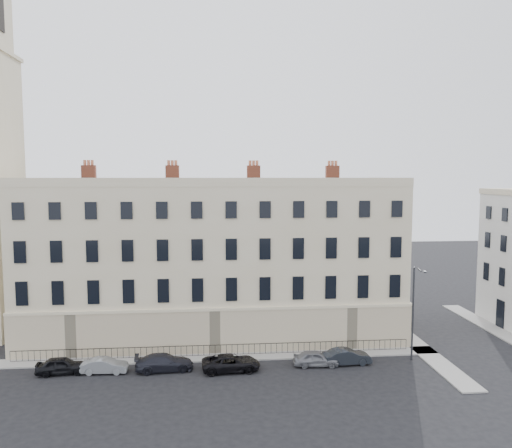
# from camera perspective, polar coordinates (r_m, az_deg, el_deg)

# --- Properties ---
(ground) EXTENTS (160.00, 160.00, 0.00)m
(ground) POSITION_cam_1_polar(r_m,az_deg,el_deg) (41.38, 4.11, -17.17)
(ground) COLOR black
(ground) RESTS_ON ground
(terrace) EXTENTS (36.22, 12.22, 17.00)m
(terrace) POSITION_cam_1_polar(r_m,az_deg,el_deg) (50.36, -4.79, -4.19)
(terrace) COLOR beige
(terrace) RESTS_ON ground
(pavement_terrace) EXTENTS (48.00, 2.00, 0.12)m
(pavement_terrace) POSITION_cam_1_polar(r_m,az_deg,el_deg) (45.68, -9.88, -14.93)
(pavement_terrace) COLOR gray
(pavement_terrace) RESTS_ON ground
(pavement_east_return) EXTENTS (2.00, 24.00, 0.12)m
(pavement_east_return) POSITION_cam_1_polar(r_m,az_deg,el_deg) (52.06, 17.23, -12.53)
(pavement_east_return) COLOR gray
(pavement_east_return) RESTS_ON ground
(pavement_adjacent) EXTENTS (2.00, 20.00, 0.12)m
(pavement_adjacent) POSITION_cam_1_polar(r_m,az_deg,el_deg) (58.16, 25.78, -10.92)
(pavement_adjacent) COLOR gray
(pavement_adjacent) RESTS_ON ground
(railings) EXTENTS (35.00, 0.04, 0.96)m
(railings) POSITION_cam_1_polar(r_m,az_deg,el_deg) (45.74, -4.70, -14.19)
(railings) COLOR black
(railings) RESTS_ON ground
(car_a) EXTENTS (4.14, 1.99, 1.36)m
(car_a) POSITION_cam_1_polar(r_m,az_deg,el_deg) (44.74, -21.30, -14.83)
(car_a) COLOR black
(car_a) RESTS_ON ground
(car_b) EXTENTS (3.75, 1.41, 1.22)m
(car_b) POSITION_cam_1_polar(r_m,az_deg,el_deg) (43.82, -16.90, -15.23)
(car_b) COLOR gray
(car_b) RESTS_ON ground
(car_c) EXTENTS (4.90, 2.35, 1.38)m
(car_c) POSITION_cam_1_polar(r_m,az_deg,el_deg) (43.17, -10.45, -15.29)
(car_c) COLOR black
(car_c) RESTS_ON ground
(car_d) EXTENTS (4.94, 2.54, 1.33)m
(car_d) POSITION_cam_1_polar(r_m,az_deg,el_deg) (42.51, -2.87, -15.57)
(car_d) COLOR black
(car_d) RESTS_ON ground
(car_e) EXTENTS (3.90, 1.74, 1.30)m
(car_e) POSITION_cam_1_polar(r_m,az_deg,el_deg) (43.76, 6.86, -15.00)
(car_e) COLOR slate
(car_e) RESTS_ON ground
(car_f) EXTENTS (4.16, 1.71, 1.34)m
(car_f) POSITION_cam_1_polar(r_m,az_deg,el_deg) (44.46, 10.34, -14.69)
(car_f) COLOR black
(car_f) RESTS_ON ground
(streetlamp) EXTENTS (0.56, 1.75, 8.20)m
(streetlamp) POSITION_cam_1_polar(r_m,az_deg,el_deg) (45.48, 17.58, -9.27)
(streetlamp) COLOR #2E2F33
(streetlamp) RESTS_ON ground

